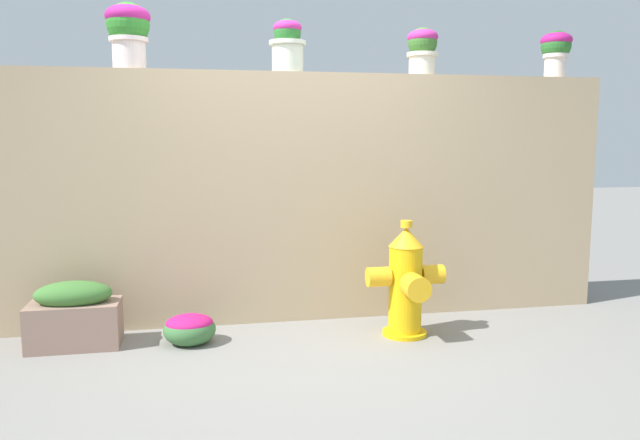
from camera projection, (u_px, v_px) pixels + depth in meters
name	position (u px, v px, depth m)	size (l,w,h in m)	color
ground_plane	(312.00, 365.00, 3.87)	(24.00, 24.00, 0.00)	gray
stone_wall	(286.00, 198.00, 4.82)	(5.15, 0.33, 1.91)	tan
potted_plant_1	(128.00, 29.00, 4.42)	(0.32, 0.32, 0.47)	silver
potted_plant_2	(288.00, 44.00, 4.64)	(0.28, 0.28, 0.40)	silver
potted_plant_3	(423.00, 48.00, 4.84)	(0.25, 0.25, 0.37)	beige
potted_plant_4	(556.00, 49.00, 5.10)	(0.25, 0.25, 0.39)	silver
fire_hydrant	(406.00, 283.00, 4.40)	(0.57, 0.46, 0.84)	yellow
flower_bush_left	(190.00, 328.00, 4.26)	(0.36, 0.32, 0.22)	#3F713C
planter_box	(74.00, 316.00, 4.18)	(0.60, 0.32, 0.46)	#937262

